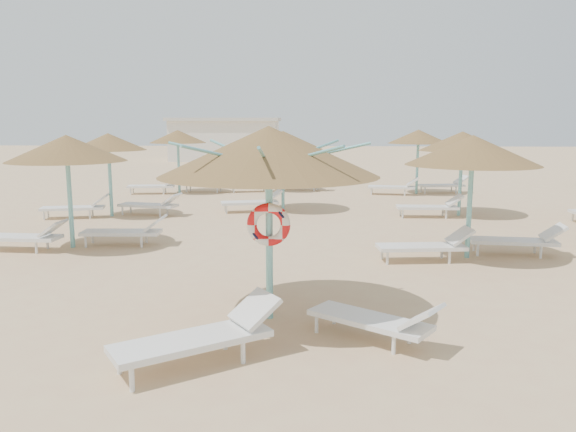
{
  "coord_description": "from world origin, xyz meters",
  "views": [
    {
      "loc": [
        0.94,
        -8.21,
        3.03
      ],
      "look_at": [
        0.45,
        1.94,
        1.3
      ],
      "focal_mm": 35.0,
      "sensor_mm": 36.0,
      "label": 1
    }
  ],
  "objects": [
    {
      "name": "main_palapa",
      "position": [
        0.25,
        0.11,
        2.57
      ],
      "size": [
        3.3,
        3.3,
        2.96
      ],
      "color": "#6EBEC0",
      "rests_on": "ground"
    },
    {
      "name": "lounger_main_a",
      "position": [
        -0.45,
        -1.6,
        0.37
      ],
      "size": [
        2.12,
        1.74,
        0.78
      ],
      "rotation": [
        0.0,
        0.0,
        0.6
      ],
      "color": "white",
      "rests_on": "ground"
    },
    {
      "name": "ground",
      "position": [
        0.0,
        0.0,
        0.0
      ],
      "size": [
        120.0,
        120.0,
        0.0
      ],
      "primitive_type": "plane",
      "color": "tan",
      "rests_on": "ground"
    },
    {
      "name": "lounger_main_b",
      "position": [
        1.81,
        -0.79,
        0.32
      ],
      "size": [
        1.85,
        1.54,
        0.68
      ],
      "rotation": [
        0.0,
        0.0,
        -0.62
      ],
      "color": "white",
      "rests_on": "ground"
    },
    {
      "name": "service_hut",
      "position": [
        -6.0,
        35.0,
        1.64
      ],
      "size": [
        8.4,
        4.4,
        3.25
      ],
      "color": "silver",
      "rests_on": "ground"
    },
    {
      "name": "palapa_field",
      "position": [
        2.44,
        9.25,
        2.29
      ],
      "size": [
        19.7,
        14.5,
        2.72
      ],
      "color": "#6EBEC0",
      "rests_on": "ground"
    }
  ]
}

